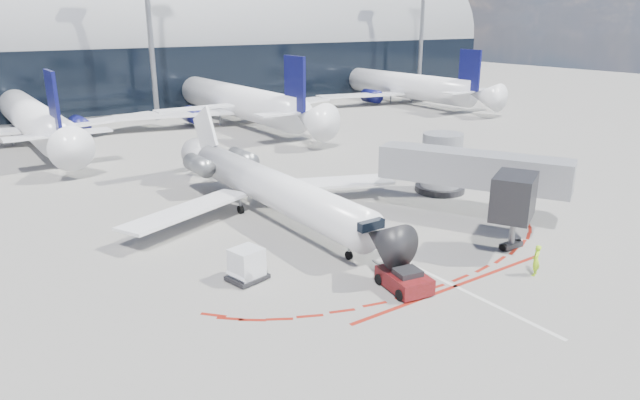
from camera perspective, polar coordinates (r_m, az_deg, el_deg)
ground at (r=39.17m, az=0.88°, el=-2.48°), size 260.00×260.00×0.00m
apron_centerline at (r=40.72m, az=-0.76°, el=-1.67°), size 0.25×40.00×0.01m
apron_stop_bar at (r=31.31m, az=13.37°, el=-8.38°), size 14.00×0.25×0.01m
terminal_building at (r=97.35m, az=-22.64°, el=13.47°), size 150.00×24.15×24.00m
jet_bridge at (r=42.52m, az=14.13°, el=2.86°), size 10.03×15.20×4.90m
light_mast_centre at (r=82.23m, az=-16.68°, el=16.31°), size 0.70×0.70×25.00m
light_mast_east at (r=109.12m, az=10.16°, el=16.93°), size 0.70×0.70×25.00m
regional_jet at (r=40.67m, az=-5.48°, el=1.54°), size 21.80×26.88×6.73m
pushback_tug at (r=30.28m, az=8.43°, el=-7.88°), size 2.40×4.79×1.22m
ramp_worker at (r=33.52m, az=20.79°, el=-5.66°), size 0.76×0.65×1.77m
uld_container at (r=31.04m, az=-7.34°, el=-6.44°), size 2.24×2.01×1.82m
safety_cone_left at (r=34.29m, az=-7.95°, el=-5.29°), size 0.32×0.32×0.44m
safety_cone_right at (r=29.73m, az=8.36°, el=-8.96°), size 0.39×0.39×0.54m
bg_airliner_1 at (r=72.72m, az=-27.28°, el=9.61°), size 35.14×37.21×11.37m
bg_airliner_2 at (r=78.41m, az=-8.88°, el=12.02°), size 37.13×39.32×12.01m
bg_airliner_3 at (r=97.91m, az=7.81°, el=13.04°), size 35.76×37.87×11.57m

